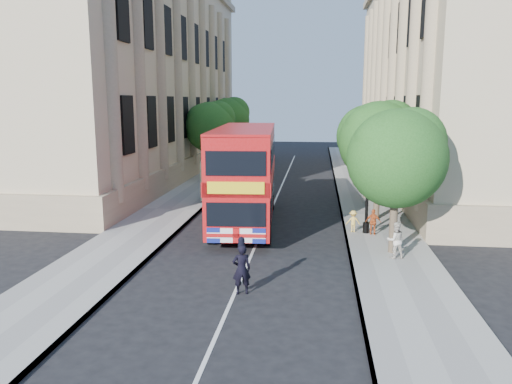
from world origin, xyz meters
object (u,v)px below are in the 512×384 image
(double_decker_bus, at_px, (245,172))
(box_van, at_px, (231,175))
(lamp_post, at_px, (368,183))
(police_constable, at_px, (242,269))
(woman_pedestrian, at_px, (395,240))

(double_decker_bus, relative_size, box_van, 1.86)
(double_decker_bus, bearing_deg, box_van, 102.15)
(lamp_post, bearing_deg, police_constable, -120.95)
(lamp_post, xyz_separation_m, box_van, (-7.91, 7.98, -0.94))
(box_van, height_order, woman_pedestrian, box_van)
(police_constable, bearing_deg, woman_pedestrian, -161.28)
(police_constable, relative_size, woman_pedestrian, 1.15)
(lamp_post, distance_m, double_decker_bus, 6.19)
(double_decker_bus, distance_m, police_constable, 9.68)
(lamp_post, relative_size, double_decker_bus, 0.48)
(woman_pedestrian, bearing_deg, box_van, -65.69)
(lamp_post, xyz_separation_m, double_decker_bus, (-6.01, 1.47, 0.19))
(lamp_post, distance_m, woman_pedestrian, 4.21)
(police_constable, distance_m, woman_pedestrian, 6.94)
(woman_pedestrian, bearing_deg, police_constable, 24.64)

